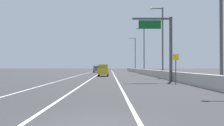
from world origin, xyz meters
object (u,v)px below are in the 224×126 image
car_gray_2 (96,69)px  lamp_post_right_near (218,5)px  lamp_post_right_third (143,47)px  car_red_0 (100,68)px  overhead_sign_gantry (165,41)px  car_yellow_1 (103,70)px  lamp_post_right_second (161,37)px  lamp_post_right_fourth (135,52)px  speed_advisory_sign (176,66)px

car_gray_2 → lamp_post_right_near: bearing=-77.6°
lamp_post_right_third → car_red_0: size_ratio=2.46×
overhead_sign_gantry → lamp_post_right_near: lamp_post_right_near is taller
car_gray_2 → car_yellow_1: bearing=-84.6°
car_red_0 → car_gray_2: 24.57m
overhead_sign_gantry → lamp_post_right_second: lamp_post_right_second is taller
lamp_post_right_third → lamp_post_right_fourth: bearing=90.0°
overhead_sign_gantry → car_gray_2: bearing=102.8°
lamp_post_right_fourth → car_gray_2: bearing=-144.0°
car_red_0 → car_yellow_1: bearing=-87.2°
lamp_post_right_near → lamp_post_right_fourth: (-0.04, 64.33, 0.00)m
speed_advisory_sign → lamp_post_right_fourth: 57.70m
car_gray_2 → car_red_0: bearing=89.8°
car_red_0 → lamp_post_right_third: bearing=-72.0°
car_red_0 → car_yellow_1: 54.09m
lamp_post_right_near → car_red_0: 81.15m
lamp_post_right_near → lamp_post_right_second: 21.44m
overhead_sign_gantry → lamp_post_right_fourth: lamp_post_right_fourth is taller
lamp_post_right_second → car_red_0: bearing=101.7°
lamp_post_right_third → lamp_post_right_near: bearing=-90.0°
lamp_post_right_third → lamp_post_right_second: bearing=-89.8°
lamp_post_right_near → car_yellow_1: (-9.43, 26.04, -5.41)m
car_yellow_1 → car_gray_2: size_ratio=0.98×
lamp_post_right_fourth → lamp_post_right_second: bearing=-89.9°
speed_advisory_sign → car_red_0: 73.99m
lamp_post_right_fourth → overhead_sign_gantry: bearing=-92.0°
lamp_post_right_second → lamp_post_right_fourth: (-0.08, 42.89, 0.00)m
overhead_sign_gantry → lamp_post_right_fourth: (1.87, 54.24, 1.71)m
lamp_post_right_second → lamp_post_right_third: (-0.08, 21.44, 0.00)m
speed_advisory_sign → lamp_post_right_third: lamp_post_right_third is taller
car_red_0 → car_gray_2: (-0.10, -24.57, -0.11)m
lamp_post_right_third → car_red_0: 39.45m
lamp_post_right_fourth → car_gray_2: lamp_post_right_fourth is taller
speed_advisory_sign → lamp_post_right_second: size_ratio=0.26×
overhead_sign_gantry → car_red_0: bearing=98.3°
overhead_sign_gantry → car_red_0: size_ratio=1.63×
car_gray_2 → lamp_post_right_second: bearing=-70.2°
lamp_post_right_near → lamp_post_right_second: size_ratio=1.00×
lamp_post_right_second → lamp_post_right_near: bearing=-90.1°
car_gray_2 → lamp_post_right_fourth: bearing=36.0°
car_yellow_1 → lamp_post_right_second: bearing=-25.9°
lamp_post_right_fourth → car_yellow_1: 39.80m
overhead_sign_gantry → lamp_post_right_near: size_ratio=0.66×
lamp_post_right_second → lamp_post_right_fourth: same height
car_yellow_1 → lamp_post_right_fourth: bearing=76.2°
lamp_post_right_second → car_yellow_1: (-9.47, 4.59, -5.41)m
speed_advisory_sign → lamp_post_right_second: lamp_post_right_second is taller
overhead_sign_gantry → lamp_post_right_fourth: bearing=88.0°
lamp_post_right_second → car_yellow_1: bearing=154.1°
overhead_sign_gantry → lamp_post_right_second: 11.64m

